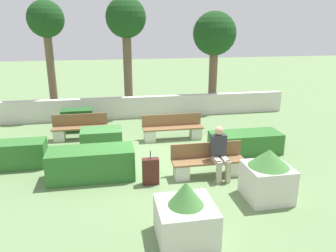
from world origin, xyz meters
TOP-DOWN VIEW (x-y plane):
  - ground_plane at (0.00, 0.00)m, footprint 60.00×60.00m
  - perimeter_wall at (0.00, 4.85)m, footprint 12.62×0.30m
  - bench_front at (1.08, -1.12)m, footprint 1.90×0.48m
  - bench_left_side at (-2.38, 2.44)m, footprint 1.86×0.49m
  - bench_right_side at (0.74, 1.85)m, footprint 2.07×0.49m
  - person_seated_man at (1.33, -1.26)m, footprint 0.38×0.64m
  - hedge_block_near_left at (-1.88, -0.73)m, footprint 2.14×0.88m
  - hedge_block_near_right at (-2.54, 3.46)m, footprint 1.11×0.60m
  - hedge_block_mid_left at (2.68, 0.23)m, footprint 2.14×0.89m
  - hedge_block_mid_right at (-1.65, 1.10)m, footprint 1.24×0.83m
  - hedge_block_far_left at (-4.19, 0.36)m, footprint 2.05×0.70m
  - planter_corner_left at (-0.12, -3.61)m, footprint 1.03×1.03m
  - planter_corner_right at (2.02, -2.50)m, footprint 0.96×0.96m
  - suitcase at (-0.45, -1.33)m, footprint 0.40×0.19m
  - tree_leftmost at (-3.67, 5.81)m, footprint 1.47×1.47m
  - tree_center_left at (-0.48, 5.61)m, footprint 1.67×1.67m
  - tree_center_right at (3.40, 5.77)m, footprint 1.92×1.92m

SIDE VIEW (x-z plane):
  - ground_plane at x=0.00m, z-range 0.00..0.00m
  - hedge_block_mid_left at x=2.68m, z-range 0.00..0.63m
  - bench_left_side at x=-2.38m, z-range -0.10..0.74m
  - bench_front at x=1.08m, z-range -0.10..0.74m
  - bench_right_side at x=0.74m, z-range -0.09..0.75m
  - suitcase at x=-0.45m, z-range -0.10..0.77m
  - hedge_block_mid_right at x=-1.65m, z-range 0.00..0.73m
  - hedge_block_far_left at x=-4.19m, z-range 0.00..0.73m
  - hedge_block_near_left at x=-1.88m, z-range 0.00..0.79m
  - hedge_block_near_right at x=-2.54m, z-range 0.00..0.81m
  - perimeter_wall at x=0.00m, z-range 0.00..0.89m
  - planter_corner_left at x=-0.12m, z-range -0.11..1.05m
  - planter_corner_right at x=2.02m, z-range -0.02..1.16m
  - person_seated_man at x=1.33m, z-range 0.07..1.40m
  - tree_center_right at x=3.40m, z-range 1.12..5.49m
  - tree_leftmost at x=-3.67m, z-range 1.40..6.14m
  - tree_center_left at x=-0.48m, z-range 1.40..6.30m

